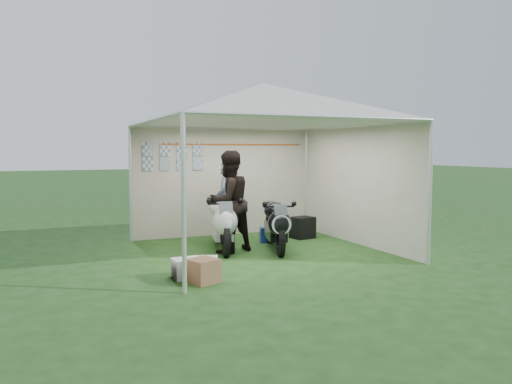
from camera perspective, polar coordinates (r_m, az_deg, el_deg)
ground at (r=9.08m, az=0.79°, el=-6.81°), size 80.00×80.00×0.00m
canopy_tent at (r=8.95m, az=0.72°, el=9.59°), size 5.66×5.66×3.00m
motorcycle_white at (r=9.12m, az=-3.89°, el=-3.37°), size 0.73×1.92×0.96m
motorcycle_black at (r=9.10m, az=2.29°, el=-3.56°), size 0.79×1.79×0.90m
paddock_stand at (r=9.97m, az=1.58°, el=-4.90°), size 0.45×0.35×0.29m
person_dark_jacket at (r=8.91m, az=-3.15°, el=-1.10°), size 1.06×0.94×1.82m
person_blue_jacket at (r=9.94m, az=-3.50°, el=-1.09°), size 0.65×0.70×1.61m
equipment_box at (r=10.43m, az=5.34°, el=-4.06°), size 0.51×0.44×0.45m
crate_0 at (r=7.30m, az=-7.78°, el=-8.62°), size 0.43×0.34×0.28m
crate_1 at (r=7.02m, az=-6.07°, el=-8.95°), size 0.48×0.48×0.33m
crate_2 at (r=7.79m, az=-5.41°, el=-8.05°), size 0.33×0.30×0.20m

